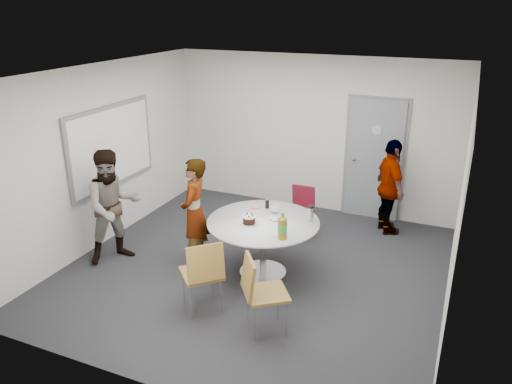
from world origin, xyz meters
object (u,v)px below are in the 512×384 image
at_px(chair_far, 301,206).
at_px(person_right, 390,187).
at_px(door, 374,160).
at_px(person_left, 113,206).
at_px(whiteboard, 112,146).
at_px(chair_near_left, 203,270).
at_px(person_main, 194,212).
at_px(table, 265,229).
at_px(chair_near_right, 259,287).

xyz_separation_m(chair_far, person_right, (1.24, 0.65, 0.28)).
height_order(door, chair_far, door).
bearing_deg(person_left, whiteboard, 71.81).
height_order(whiteboard, person_left, whiteboard).
height_order(door, chair_near_left, door).
bearing_deg(person_main, chair_far, 129.68).
relative_size(person_left, person_right, 1.07).
bearing_deg(table, person_main, -175.53).
distance_m(table, chair_near_right, 1.29).
relative_size(whiteboard, chair_far, 2.34).
distance_m(table, chair_far, 1.38).
bearing_deg(chair_far, person_main, 53.31).
bearing_deg(chair_near_right, person_left, -142.71).
relative_size(person_main, person_left, 0.94).
bearing_deg(chair_near_left, chair_far, 37.14).
bearing_deg(door, whiteboard, -147.34).
bearing_deg(person_left, person_right, -18.02).
xyz_separation_m(chair_far, person_left, (-2.17, -1.81, 0.33)).
bearing_deg(person_left, chair_near_right, -70.51).
bearing_deg(chair_near_left, person_right, 18.42).
relative_size(table, person_left, 0.91).
height_order(whiteboard, table, whiteboard).
bearing_deg(person_main, whiteboard, -115.85).
bearing_deg(door, chair_near_left, -108.57).
bearing_deg(chair_near_right, person_main, -163.82).
bearing_deg(door, person_right, -55.27).
bearing_deg(person_right, chair_near_right, 134.24).
xyz_separation_m(person_main, person_left, (-1.09, -0.36, 0.05)).
bearing_deg(chair_far, chair_near_left, 81.83).
xyz_separation_m(whiteboard, chair_near_right, (3.05, -1.48, -0.88)).
bearing_deg(chair_near_right, chair_far, 152.13).
distance_m(whiteboard, chair_near_right, 3.50).
distance_m(table, person_left, 2.16).
relative_size(door, chair_near_right, 2.27).
bearing_deg(whiteboard, chair_near_right, -25.81).
bearing_deg(table, door, 69.84).
distance_m(whiteboard, table, 2.75).
height_order(door, person_right, door).
bearing_deg(whiteboard, person_left, -54.40).
xyz_separation_m(table, person_main, (-1.02, -0.08, 0.09)).
height_order(table, chair_far, table).
distance_m(whiteboard, person_left, 1.08).
xyz_separation_m(table, chair_far, (0.06, 1.37, -0.19)).
xyz_separation_m(whiteboard, chair_far, (2.68, 1.10, -0.96)).
distance_m(chair_near_left, chair_near_right, 0.74).
relative_size(person_main, person_right, 1.00).
distance_m(whiteboard, person_main, 1.77).
distance_m(door, table, 2.74).
bearing_deg(table, chair_near_left, -104.92).
height_order(chair_near_left, chair_far, chair_near_left).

